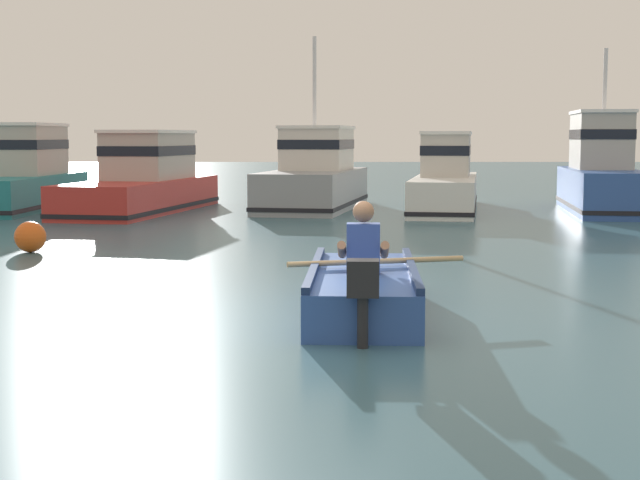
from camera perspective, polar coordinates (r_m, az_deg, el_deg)
ground_plane at (r=9.55m, az=-2.46°, el=-4.80°), size 120.00×120.00×0.00m
rowboat_with_person at (r=9.87m, az=2.65°, el=-2.95°), size 1.95×3.72×1.19m
moored_boat_teal at (r=25.08m, az=-17.50°, el=3.66°), size 1.87×6.10×2.20m
moored_boat_red at (r=23.60m, az=-10.73°, el=3.53°), size 3.26×6.76×2.01m
moored_boat_grey at (r=24.12m, az=-0.33°, el=3.84°), size 3.11×5.88×4.38m
moored_boat_white at (r=23.93m, az=7.69°, el=3.60°), size 2.69×6.62×1.98m
moored_boat_blue at (r=24.07m, az=16.85°, el=3.86°), size 2.45×5.56×3.99m
mooring_buoy at (r=15.63m, az=-17.30°, el=0.19°), size 0.50×0.50×0.50m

